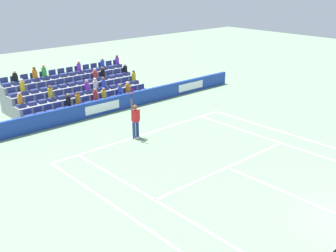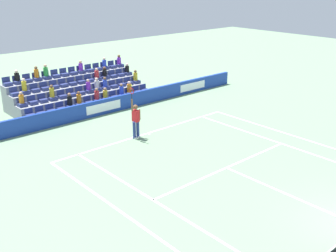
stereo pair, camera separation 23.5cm
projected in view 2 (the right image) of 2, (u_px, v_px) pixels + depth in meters
The scene contains 11 objects.
line_baseline at pixel (147, 133), 21.65m from camera, with size 10.97×0.10×0.01m, color white.
line_service at pixel (226, 168), 17.79m from camera, with size 8.23×0.10×0.01m, color white.
line_centre_service at pixel (291, 196), 15.53m from camera, with size 0.10×6.40×0.01m, color white.
line_singles_sideline_left at pixel (161, 205), 14.92m from camera, with size 0.10×11.89×0.01m, color white.
line_singles_sideline_right at pixel (289, 146), 20.01m from camera, with size 0.10×11.89×0.01m, color white.
line_doubles_sideline_left at pixel (131, 219), 14.07m from camera, with size 0.10×11.89×0.01m, color white.
line_doubles_sideline_right at pixel (305, 139), 20.86m from camera, with size 0.10×11.89×0.01m, color white.
line_centre_mark at pixel (149, 134), 21.58m from camera, with size 0.10×0.20×0.01m, color white.
sponsor_barrier at pixel (103, 107), 24.49m from camera, with size 22.28×0.22×0.92m.
tennis_player at pixel (136, 120), 20.71m from camera, with size 0.53×0.38×2.85m.
stadium_stand at pixel (78, 93), 26.48m from camera, with size 8.68×3.80×2.62m.
Camera 2 is at (12.51, 3.99, 7.86)m, focal length 43.89 mm.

